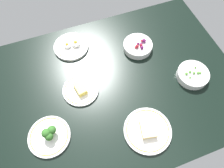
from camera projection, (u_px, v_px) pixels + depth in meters
dining_table at (112, 88)px, 110.14cm from camera, size 135.09×94.35×4.00cm
plate_broccoli at (49, 136)px, 94.13cm from camera, size 19.50×19.50×7.86cm
plate_cheese at (81, 89)px, 106.09cm from camera, size 18.47×18.47×4.49cm
bowl_peas at (193, 75)px, 109.09cm from camera, size 16.65×16.65×5.10cm
bowl_berries at (138, 46)px, 118.09cm from camera, size 16.66×16.66×5.75cm
plate_eggs at (71, 46)px, 119.24cm from camera, size 19.85×19.85×5.21cm
plate_sandwich at (148, 130)px, 95.87cm from camera, size 22.33×22.33×4.78cm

